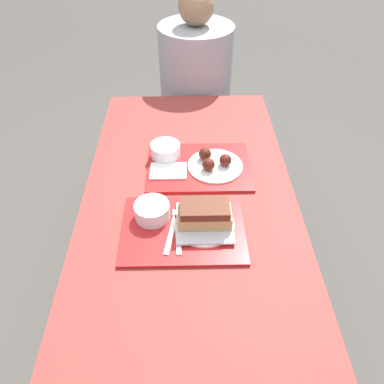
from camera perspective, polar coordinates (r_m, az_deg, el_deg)
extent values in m
plane|color=#4C4742|center=(1.93, -0.30, -17.18)|extent=(12.00, 12.00, 0.00)
cube|color=maroon|center=(1.37, -0.40, -2.00)|extent=(0.78, 1.57, 0.04)
cylinder|color=maroon|center=(2.16, -9.47, 4.10)|extent=(0.07, 0.07, 0.69)
cylinder|color=maroon|center=(2.16, 8.14, 4.35)|extent=(0.07, 0.07, 0.69)
cube|color=maroon|center=(2.33, -0.77, 10.66)|extent=(0.74, 0.28, 0.04)
cylinder|color=maroon|center=(2.47, -7.97, 5.99)|extent=(0.06, 0.06, 0.42)
cylinder|color=maroon|center=(2.48, 6.52, 6.20)|extent=(0.06, 0.06, 0.42)
cube|color=red|center=(1.25, -1.34, -5.68)|extent=(0.41, 0.30, 0.01)
cube|color=red|center=(1.49, 1.09, 3.86)|extent=(0.41, 0.30, 0.01)
cylinder|color=silver|center=(1.27, -6.09, -2.88)|extent=(0.12, 0.12, 0.06)
cylinder|color=beige|center=(1.25, -6.17, -2.16)|extent=(0.10, 0.10, 0.01)
cylinder|color=white|center=(1.25, 1.88, -4.93)|extent=(0.20, 0.20, 0.01)
cube|color=silver|center=(1.25, 1.89, -4.68)|extent=(0.19, 0.19, 0.01)
cube|color=tan|center=(1.23, 1.92, -3.78)|extent=(0.18, 0.09, 0.05)
cube|color=#562819|center=(1.20, 1.96, -2.52)|extent=(0.16, 0.09, 0.03)
cube|color=white|center=(1.23, -3.20, -6.44)|extent=(0.04, 0.17, 0.00)
cube|color=white|center=(1.22, -2.16, -6.43)|extent=(0.02, 0.17, 0.00)
cube|color=#A59E93|center=(1.29, -2.19, -3.16)|extent=(0.04, 0.03, 0.01)
cylinder|color=silver|center=(1.53, -4.05, 6.33)|extent=(0.12, 0.12, 0.06)
cylinder|color=beige|center=(1.51, -4.09, 7.01)|extent=(0.10, 0.10, 0.01)
cylinder|color=white|center=(1.48, 3.54, 4.01)|extent=(0.22, 0.22, 0.01)
sphere|color=#4C190F|center=(1.47, 5.11, 4.87)|extent=(0.05, 0.05, 0.05)
sphere|color=#4C190F|center=(1.50, 1.99, 5.83)|extent=(0.05, 0.05, 0.05)
sphere|color=#4C190F|center=(1.44, 2.53, 4.20)|extent=(0.05, 0.05, 0.05)
cube|color=white|center=(1.46, -3.64, 3.22)|extent=(0.14, 0.10, 0.01)
cylinder|color=#9E9EA3|center=(2.19, 0.57, 17.20)|extent=(0.40, 0.40, 0.55)
sphere|color=#936B4C|center=(2.06, 0.65, 26.42)|extent=(0.18, 0.18, 0.18)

